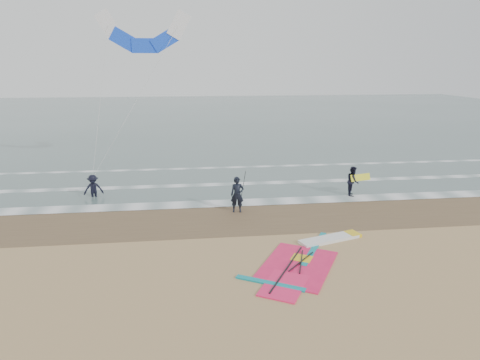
{
  "coord_description": "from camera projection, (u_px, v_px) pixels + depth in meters",
  "views": [
    {
      "loc": [
        -3.41,
        -13.99,
        7.43
      ],
      "look_at": [
        -1.09,
        5.0,
        2.2
      ],
      "focal_mm": 32.0,
      "sensor_mm": 36.0,
      "label": 1
    }
  ],
  "objects": [
    {
      "name": "person_wading",
      "position": [
        93.0,
        183.0,
        24.31
      ],
      "size": [
        1.17,
        0.79,
        1.68
      ],
      "primitive_type": "imported",
      "rotation": [
        0.0,
        0.0,
        0.16
      ],
      "color": "black",
      "rests_on": "ground"
    },
    {
      "name": "windsurf_rig",
      "position": [
        308.0,
        258.0,
        16.8
      ],
      "size": [
        5.97,
        5.66,
        0.14
      ],
      "color": "white",
      "rests_on": "ground"
    },
    {
      "name": "wet_sand_band",
      "position": [
        259.0,
        216.0,
        21.5
      ],
      "size": [
        120.0,
        5.0,
        0.01
      ],
      "primitive_type": "cube",
      "color": "brown",
      "rests_on": "ground"
    },
    {
      "name": "carried_kiteboard",
      "position": [
        360.0,
        177.0,
        24.59
      ],
      "size": [
        1.3,
        0.51,
        0.39
      ],
      "color": "yellow",
      "rests_on": "ground"
    },
    {
      "name": "held_pole",
      "position": [
        243.0,
        186.0,
        21.81
      ],
      "size": [
        0.17,
        0.86,
        1.82
      ],
      "color": "black",
      "rests_on": "ground"
    },
    {
      "name": "ground",
      "position": [
        286.0,
        272.0,
        15.75
      ],
      "size": [
        120.0,
        120.0,
        0.0
      ],
      "primitive_type": "plane",
      "color": "tan",
      "rests_on": "ground"
    },
    {
      "name": "foam_waterline",
      "position": [
        247.0,
        191.0,
        25.74
      ],
      "size": [
        120.0,
        9.15,
        0.02
      ],
      "color": "white",
      "rests_on": "ground"
    },
    {
      "name": "person_standing",
      "position": [
        237.0,
        195.0,
        21.89
      ],
      "size": [
        0.72,
        0.51,
        1.86
      ],
      "primitive_type": "imported",
      "rotation": [
        0.0,
        0.0,
        -0.09
      ],
      "color": "black",
      "rests_on": "ground"
    },
    {
      "name": "sea_water",
      "position": [
        211.0,
        117.0,
        61.71
      ],
      "size": [
        120.0,
        80.0,
        0.02
      ],
      "primitive_type": "cube",
      "color": "#47605E",
      "rests_on": "ground"
    },
    {
      "name": "surf_kite",
      "position": [
        144.0,
        35.0,
        27.16
      ],
      "size": [
        6.05,
        5.04,
        9.65
      ],
      "color": "white",
      "rests_on": "ground"
    },
    {
      "name": "person_walking",
      "position": [
        353.0,
        181.0,
        24.7
      ],
      "size": [
        0.88,
        1.0,
        1.72
      ],
      "primitive_type": "imported",
      "rotation": [
        0.0,
        0.0,
        1.25
      ],
      "color": "black",
      "rests_on": "ground"
    }
  ]
}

